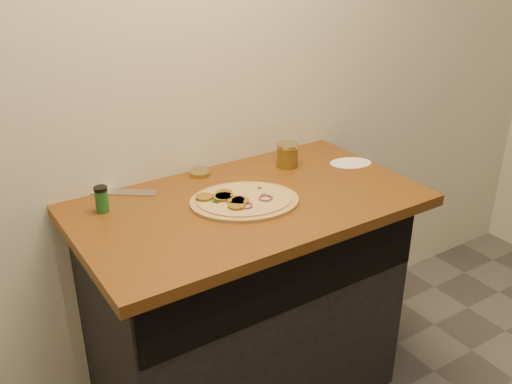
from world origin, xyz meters
TOP-DOWN VIEW (x-y plane):
  - cabinet at (0.00, 1.45)m, footprint 1.10×0.60m
  - countertop at (0.00, 1.42)m, footprint 1.20×0.70m
  - pizza at (-0.03, 1.40)m, footprint 0.48×0.48m
  - chefs_knife at (-0.42, 1.75)m, footprint 0.30×0.24m
  - mason_jar_lid at (-0.04, 1.70)m, footprint 0.10×0.10m
  - salsa_jar at (0.29, 1.59)m, footprint 0.09×0.09m
  - spice_shaker at (-0.45, 1.60)m, footprint 0.04×0.04m
  - flour_spill at (0.52, 1.48)m, footprint 0.22×0.22m

SIDE VIEW (x-z plane):
  - cabinet at x=0.00m, z-range 0.00..0.86m
  - countertop at x=0.00m, z-range 0.86..0.90m
  - flour_spill at x=0.52m, z-range 0.90..0.90m
  - chefs_knife at x=-0.42m, z-range 0.90..0.92m
  - mason_jar_lid at x=-0.04m, z-range 0.90..0.92m
  - pizza at x=-0.03m, z-range 0.90..0.92m
  - spice_shaker at x=-0.45m, z-range 0.90..0.99m
  - salsa_jar at x=0.29m, z-range 0.90..0.99m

